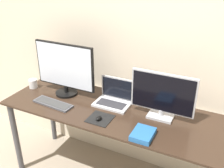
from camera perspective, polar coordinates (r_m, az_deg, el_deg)
The scene contains 10 objects.
wall_back at distance 2.32m, azimuth 4.48°, elevation 8.97°, with size 7.00×0.05×2.50m.
desk at distance 2.25m, azimuth 0.16°, elevation -8.19°, with size 1.89×0.65×0.78m.
monitor_left at distance 2.37m, azimuth -10.24°, elevation 3.27°, with size 0.58×0.20×0.48m.
monitor_right at distance 2.03m, azimuth 10.94°, elevation -2.49°, with size 0.50×0.14×0.38m.
laptop at distance 2.26m, azimuth 0.49°, elevation -2.92°, with size 0.30×0.21×0.21m.
keyboard at distance 2.32m, azimuth -12.71°, elevation -4.15°, with size 0.37×0.14×0.02m.
mousepad at distance 2.07m, azimuth -2.61°, elevation -7.54°, with size 0.18×0.18×0.00m.
mouse at distance 2.05m, azimuth -2.93°, elevation -7.44°, with size 0.04×0.06×0.03m.
book at distance 1.89m, azimuth 6.77°, elevation -10.80°, with size 0.15×0.18×0.04m.
mug at distance 2.64m, azimuth -16.81°, elevation 0.08°, with size 0.08×0.08×0.08m.
Camera 1 is at (0.81, -1.35, 1.92)m, focal length 42.00 mm.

